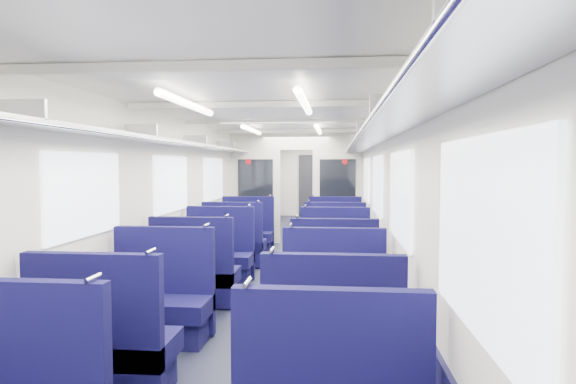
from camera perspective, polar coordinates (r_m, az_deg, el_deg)
floor at (r=7.32m, az=-1.20°, el=-10.13°), size 2.80×18.00×0.01m
ceiling at (r=7.15m, az=-1.22°, el=8.52°), size 2.80×18.00×0.01m
wall_left at (r=7.44m, az=-11.98°, el=-0.82°), size 0.02×18.00×2.35m
dado_left at (r=7.53m, az=-11.80°, el=-7.09°), size 0.03×17.90×0.70m
wall_right at (r=7.11m, az=10.07°, el=-0.98°), size 0.02×18.00×2.35m
dado_right at (r=7.21m, az=9.89°, el=-7.53°), size 0.03×17.90×0.70m
wall_far at (r=16.10m, az=2.62°, el=1.39°), size 2.80×0.02×2.35m
luggage_rack_left at (r=7.37m, az=-10.66°, el=5.37°), size 0.36×17.40×0.18m
luggage_rack_right at (r=7.08m, az=8.62°, el=5.48°), size 0.36×17.40×0.18m
windows at (r=6.67m, az=-1.68°, el=0.90°), size 2.78×15.60×0.75m
ceiling_fittings at (r=6.89m, az=-1.48°, el=8.21°), size 2.70×16.06×0.11m
end_door at (r=16.05m, az=2.61°, el=0.76°), size 0.75×0.06×2.00m
bulkhead at (r=10.45m, az=0.98°, el=0.72°), size 2.80×0.10×2.35m
seat_8 at (r=3.97m, az=-20.69°, el=-16.84°), size 0.99×0.55×1.11m
seat_9 at (r=3.72m, az=5.21°, el=-18.06°), size 0.99×0.55×1.11m
seat_10 at (r=4.99m, az=-14.63°, el=-12.58°), size 0.99×0.55×1.11m
seat_11 at (r=4.77m, az=5.32°, el=-13.20°), size 0.99×0.55×1.11m
seat_12 at (r=6.06m, az=-10.75°, el=-9.69°), size 0.99×0.55×1.11m
seat_13 at (r=5.82m, az=5.38°, el=-10.20°), size 0.99×0.55×1.11m
seat_14 at (r=7.17m, az=-8.08°, el=-7.65°), size 0.99×0.55×1.11m
seat_15 at (r=7.01m, az=5.43°, el=-7.87°), size 0.99×0.55×1.11m
seat_16 at (r=8.21m, az=-6.27°, el=-6.24°), size 0.99×0.55×1.11m
seat_17 at (r=8.19m, az=5.46°, el=-6.27°), size 0.99×0.55×1.11m
seat_18 at (r=9.34m, az=-4.80°, el=-5.09°), size 0.99×0.55×1.11m
seat_19 at (r=9.31m, az=5.49°, el=-5.12°), size 0.99×0.55×1.11m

